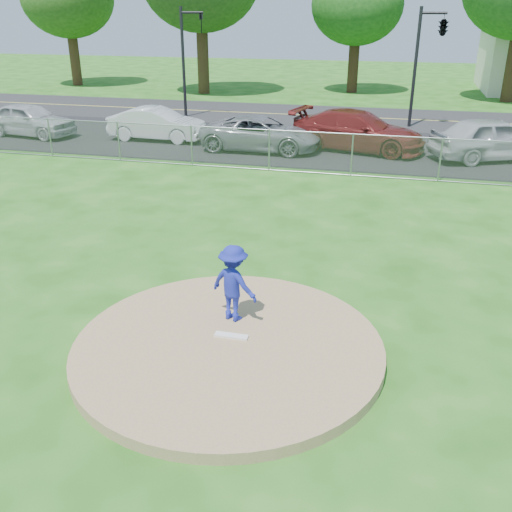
{
  "coord_description": "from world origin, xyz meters",
  "views": [
    {
      "loc": [
        2.53,
        -8.11,
        5.56
      ],
      "look_at": [
        0.0,
        2.0,
        1.0
      ],
      "focal_mm": 40.0,
      "sensor_mm": 36.0,
      "label": 1
    }
  ],
  "objects_px": {
    "parked_car_darkred": "(358,131)",
    "parked_car_gray": "(261,134)",
    "traffic_signal_center": "(441,29)",
    "traffic_signal_left": "(187,52)",
    "pitcher": "(234,283)",
    "traffic_cone": "(213,136)",
    "parked_car_silver": "(30,120)",
    "parked_car_pearl": "(493,139)",
    "parked_car_white": "(157,124)"
  },
  "relations": [
    {
      "from": "traffic_cone",
      "to": "parked_car_darkred",
      "type": "relative_size",
      "value": 0.14
    },
    {
      "from": "parked_car_darkred",
      "to": "parked_car_pearl",
      "type": "bearing_deg",
      "value": -80.74
    },
    {
      "from": "parked_car_white",
      "to": "parked_car_gray",
      "type": "xyz_separation_m",
      "value": [
        5.0,
        -0.81,
        -0.03
      ]
    },
    {
      "from": "traffic_signal_left",
      "to": "parked_car_darkred",
      "type": "relative_size",
      "value": 1.0
    },
    {
      "from": "pitcher",
      "to": "traffic_cone",
      "type": "relative_size",
      "value": 1.84
    },
    {
      "from": "pitcher",
      "to": "parked_car_pearl",
      "type": "distance_m",
      "value": 16.13
    },
    {
      "from": "parked_car_silver",
      "to": "parked_car_white",
      "type": "height_order",
      "value": "parked_car_silver"
    },
    {
      "from": "parked_car_silver",
      "to": "parked_car_pearl",
      "type": "relative_size",
      "value": 0.9
    },
    {
      "from": "parked_car_darkred",
      "to": "parked_car_gray",
      "type": "bearing_deg",
      "value": 117.75
    },
    {
      "from": "parked_car_white",
      "to": "parked_car_darkred",
      "type": "xyz_separation_m",
      "value": [
        8.92,
        0.18,
        0.09
      ]
    },
    {
      "from": "parked_car_white",
      "to": "parked_car_darkred",
      "type": "relative_size",
      "value": 0.78
    },
    {
      "from": "traffic_cone",
      "to": "parked_car_white",
      "type": "distance_m",
      "value": 2.81
    },
    {
      "from": "traffic_signal_left",
      "to": "parked_car_gray",
      "type": "relative_size",
      "value": 1.13
    },
    {
      "from": "traffic_signal_left",
      "to": "pitcher",
      "type": "xyz_separation_m",
      "value": [
        8.63,
        -21.16,
        -2.43
      ]
    },
    {
      "from": "parked_car_darkred",
      "to": "parked_car_white",
      "type": "bearing_deg",
      "value": 104.66
    },
    {
      "from": "parked_car_white",
      "to": "parked_car_silver",
      "type": "bearing_deg",
      "value": 96.25
    },
    {
      "from": "parked_car_silver",
      "to": "parked_car_pearl",
      "type": "bearing_deg",
      "value": -80.74
    },
    {
      "from": "parked_car_darkred",
      "to": "parked_car_pearl",
      "type": "height_order",
      "value": "parked_car_pearl"
    },
    {
      "from": "parked_car_gray",
      "to": "parked_car_darkred",
      "type": "relative_size",
      "value": 0.89
    },
    {
      "from": "traffic_signal_center",
      "to": "parked_car_white",
      "type": "distance_m",
      "value": 14.04
    },
    {
      "from": "traffic_signal_center",
      "to": "parked_car_gray",
      "type": "height_order",
      "value": "traffic_signal_center"
    },
    {
      "from": "parked_car_white",
      "to": "pitcher",
      "type": "bearing_deg",
      "value": -151.37
    },
    {
      "from": "traffic_signal_left",
      "to": "parked_car_white",
      "type": "bearing_deg",
      "value": -83.44
    },
    {
      "from": "parked_car_silver",
      "to": "parked_car_darkred",
      "type": "height_order",
      "value": "parked_car_darkred"
    },
    {
      "from": "parked_car_darkred",
      "to": "traffic_signal_center",
      "type": "bearing_deg",
      "value": -14.3
    },
    {
      "from": "pitcher",
      "to": "traffic_cone",
      "type": "xyz_separation_m",
      "value": [
        -5.17,
        14.61,
        -0.53
      ]
    },
    {
      "from": "pitcher",
      "to": "parked_car_gray",
      "type": "relative_size",
      "value": 0.3
    },
    {
      "from": "pitcher",
      "to": "parked_car_gray",
      "type": "xyz_separation_m",
      "value": [
        -2.93,
        14.25,
        -0.23
      ]
    },
    {
      "from": "traffic_cone",
      "to": "parked_car_gray",
      "type": "xyz_separation_m",
      "value": [
        2.25,
        -0.36,
        0.29
      ]
    },
    {
      "from": "pitcher",
      "to": "parked_car_gray",
      "type": "height_order",
      "value": "pitcher"
    },
    {
      "from": "traffic_signal_left",
      "to": "parked_car_white",
      "type": "height_order",
      "value": "traffic_signal_left"
    },
    {
      "from": "traffic_signal_left",
      "to": "pitcher",
      "type": "relative_size",
      "value": 3.81
    },
    {
      "from": "parked_car_pearl",
      "to": "traffic_signal_center",
      "type": "bearing_deg",
      "value": -5.26
    },
    {
      "from": "parked_car_silver",
      "to": "parked_car_darkred",
      "type": "relative_size",
      "value": 0.79
    },
    {
      "from": "traffic_signal_center",
      "to": "parked_car_white",
      "type": "relative_size",
      "value": 1.29
    },
    {
      "from": "parked_car_white",
      "to": "traffic_signal_center",
      "type": "bearing_deg",
      "value": -62.27
    },
    {
      "from": "parked_car_silver",
      "to": "traffic_cone",
      "type": "bearing_deg",
      "value": -80.95
    },
    {
      "from": "traffic_signal_center",
      "to": "parked_car_gray",
      "type": "relative_size",
      "value": 1.13
    },
    {
      "from": "parked_car_silver",
      "to": "traffic_signal_left",
      "type": "bearing_deg",
      "value": -30.88
    },
    {
      "from": "parked_car_darkred",
      "to": "parked_car_silver",
      "type": "bearing_deg",
      "value": 106.38
    },
    {
      "from": "traffic_signal_left",
      "to": "parked_car_silver",
      "type": "relative_size",
      "value": 1.27
    },
    {
      "from": "traffic_signal_center",
      "to": "parked_car_white",
      "type": "height_order",
      "value": "traffic_signal_center"
    },
    {
      "from": "traffic_signal_left",
      "to": "traffic_signal_center",
      "type": "bearing_deg",
      "value": -0.0
    },
    {
      "from": "parked_car_silver",
      "to": "parked_car_gray",
      "type": "relative_size",
      "value": 0.89
    },
    {
      "from": "pitcher",
      "to": "traffic_cone",
      "type": "height_order",
      "value": "pitcher"
    },
    {
      "from": "pitcher",
      "to": "parked_car_pearl",
      "type": "relative_size",
      "value": 0.3
    },
    {
      "from": "traffic_signal_left",
      "to": "traffic_cone",
      "type": "height_order",
      "value": "traffic_signal_left"
    },
    {
      "from": "parked_car_gray",
      "to": "traffic_signal_center",
      "type": "bearing_deg",
      "value": -44.69
    },
    {
      "from": "parked_car_pearl",
      "to": "traffic_signal_left",
      "type": "bearing_deg",
      "value": 42.78
    },
    {
      "from": "parked_car_white",
      "to": "parked_car_pearl",
      "type": "xyz_separation_m",
      "value": [
        14.21,
        -0.21,
        0.11
      ]
    }
  ]
}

